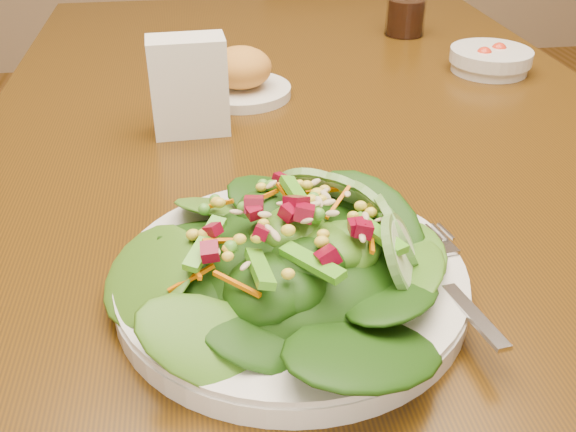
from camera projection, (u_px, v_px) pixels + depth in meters
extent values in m
cube|color=#472907|center=(314.00, 129.00, 0.90)|extent=(0.90, 1.40, 0.04)
cylinder|color=#331F0A|center=(110.00, 172.00, 1.59)|extent=(0.07, 0.07, 0.71)
cylinder|color=#331F0A|center=(414.00, 152.00, 1.68)|extent=(0.07, 0.07, 0.71)
cube|color=#331F0A|center=(313.00, 86.00, 2.01)|extent=(0.40, 0.40, 0.04)
cylinder|color=#331F0A|center=(344.00, 121.00, 2.28)|extent=(0.04, 0.04, 0.37)
cylinder|color=#331F0A|center=(255.00, 128.00, 2.22)|extent=(0.04, 0.04, 0.37)
cylinder|color=#331F0A|center=(373.00, 161.00, 2.02)|extent=(0.04, 0.04, 0.37)
cylinder|color=#331F0A|center=(273.00, 171.00, 1.96)|extent=(0.04, 0.04, 0.37)
cube|color=#331F0A|center=(330.00, 31.00, 1.75)|extent=(0.36, 0.05, 0.41)
cylinder|color=silver|center=(291.00, 282.00, 0.55)|extent=(0.30, 0.30, 0.02)
ellipsoid|color=black|center=(291.00, 251.00, 0.54)|extent=(0.20, 0.20, 0.05)
cube|color=silver|center=(447.00, 277.00, 0.54)|extent=(0.05, 0.18, 0.01)
cylinder|color=silver|center=(242.00, 91.00, 0.94)|extent=(0.15, 0.15, 0.01)
ellipsoid|color=#C98835|center=(241.00, 67.00, 0.92)|extent=(0.09, 0.09, 0.06)
cylinder|color=silver|center=(490.00, 60.00, 1.03)|extent=(0.13, 0.13, 0.04)
sphere|color=red|center=(499.00, 51.00, 1.03)|extent=(0.03, 0.03, 0.03)
sphere|color=red|center=(484.00, 56.00, 1.02)|extent=(0.03, 0.03, 0.03)
cylinder|color=black|center=(405.00, 17.00, 1.20)|extent=(0.07, 0.07, 0.07)
cube|color=white|center=(189.00, 86.00, 0.81)|extent=(0.10, 0.06, 0.12)
cube|color=white|center=(188.00, 79.00, 0.80)|extent=(0.08, 0.05, 0.11)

